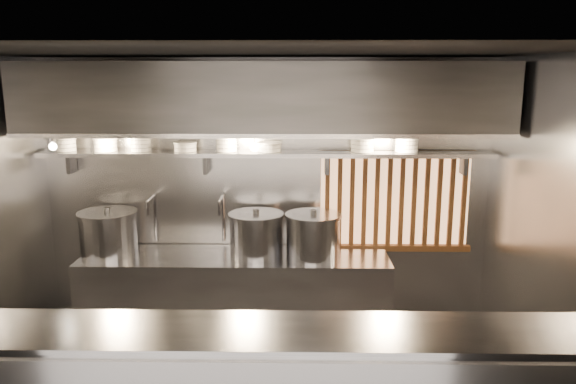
{
  "coord_description": "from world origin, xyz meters",
  "views": [
    {
      "loc": [
        0.3,
        -4.1,
        2.66
      ],
      "look_at": [
        0.23,
        0.55,
        1.66
      ],
      "focal_mm": 35.0,
      "sensor_mm": 36.0,
      "label": 1
    }
  ],
  "objects_px": {
    "pendant_bulb": "(255,147)",
    "stock_pot_mid": "(256,234)",
    "heat_lamp": "(50,140)",
    "stock_pot_right": "(313,235)",
    "stock_pot_left": "(108,233)"
  },
  "relations": [
    {
      "from": "stock_pot_mid",
      "to": "heat_lamp",
      "type": "bearing_deg",
      "value": -170.18
    },
    {
      "from": "heat_lamp",
      "to": "stock_pot_left",
      "type": "relative_size",
      "value": 0.46
    },
    {
      "from": "pendant_bulb",
      "to": "stock_pot_right",
      "type": "distance_m",
      "value": 1.02
    },
    {
      "from": "heat_lamp",
      "to": "stock_pot_mid",
      "type": "xyz_separation_m",
      "value": [
        1.81,
        0.31,
        -0.96
      ]
    },
    {
      "from": "stock_pot_right",
      "to": "stock_pot_left",
      "type": "bearing_deg",
      "value": 177.78
    },
    {
      "from": "stock_pot_mid",
      "to": "stock_pot_right",
      "type": "height_order",
      "value": "stock_pot_right"
    },
    {
      "from": "stock_pot_right",
      "to": "heat_lamp",
      "type": "bearing_deg",
      "value": -174.05
    },
    {
      "from": "heat_lamp",
      "to": "stock_pot_right",
      "type": "relative_size",
      "value": 0.56
    },
    {
      "from": "heat_lamp",
      "to": "stock_pot_left",
      "type": "height_order",
      "value": "heat_lamp"
    },
    {
      "from": "pendant_bulb",
      "to": "stock_pot_mid",
      "type": "bearing_deg",
      "value": -75.62
    },
    {
      "from": "heat_lamp",
      "to": "stock_pot_mid",
      "type": "bearing_deg",
      "value": 9.82
    },
    {
      "from": "pendant_bulb",
      "to": "stock_pot_left",
      "type": "xyz_separation_m",
      "value": [
        -1.45,
        -0.03,
        -0.85
      ]
    },
    {
      "from": "stock_pot_right",
      "to": "pendant_bulb",
      "type": "bearing_deg",
      "value": 169.63
    },
    {
      "from": "stock_pot_left",
      "to": "stock_pot_right",
      "type": "relative_size",
      "value": 1.22
    },
    {
      "from": "heat_lamp",
      "to": "stock_pot_left",
      "type": "xyz_separation_m",
      "value": [
        0.35,
        0.32,
        -0.95
      ]
    }
  ]
}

